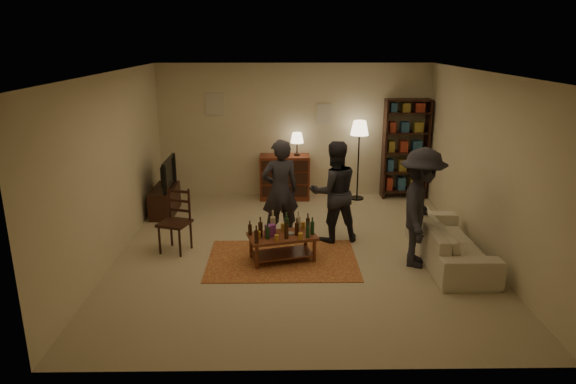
{
  "coord_description": "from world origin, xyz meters",
  "views": [
    {
      "loc": [
        -0.28,
        -7.37,
        3.17
      ],
      "look_at": [
        -0.17,
        0.1,
        0.92
      ],
      "focal_mm": 32.0,
      "sensor_mm": 36.0,
      "label": 1
    }
  ],
  "objects_px": {
    "sofa": "(450,241)",
    "person_left": "(280,191)",
    "dining_chair": "(176,218)",
    "floor_lamp": "(359,133)",
    "bookshelf": "(405,148)",
    "dresser": "(285,176)",
    "tv_stand": "(165,194)",
    "person_right": "(334,192)",
    "person_by_sofa": "(421,208)",
    "coffee_table": "(282,237)"
  },
  "relations": [
    {
      "from": "dining_chair",
      "to": "person_by_sofa",
      "type": "relative_size",
      "value": 0.57
    },
    {
      "from": "coffee_table",
      "to": "person_by_sofa",
      "type": "relative_size",
      "value": 0.63
    },
    {
      "from": "dresser",
      "to": "floor_lamp",
      "type": "xyz_separation_m",
      "value": [
        1.47,
        -0.06,
        0.88
      ]
    },
    {
      "from": "dining_chair",
      "to": "floor_lamp",
      "type": "xyz_separation_m",
      "value": [
        3.17,
        2.59,
        0.84
      ]
    },
    {
      "from": "bookshelf",
      "to": "person_left",
      "type": "relative_size",
      "value": 1.21
    },
    {
      "from": "tv_stand",
      "to": "person_right",
      "type": "distance_m",
      "value": 3.34
    },
    {
      "from": "coffee_table",
      "to": "floor_lamp",
      "type": "relative_size",
      "value": 0.67
    },
    {
      "from": "dining_chair",
      "to": "dresser",
      "type": "relative_size",
      "value": 0.73
    },
    {
      "from": "tv_stand",
      "to": "dresser",
      "type": "distance_m",
      "value": 2.43
    },
    {
      "from": "person_left",
      "to": "person_right",
      "type": "distance_m",
      "value": 0.86
    },
    {
      "from": "dining_chair",
      "to": "person_right",
      "type": "height_order",
      "value": "person_right"
    },
    {
      "from": "person_right",
      "to": "person_by_sofa",
      "type": "relative_size",
      "value": 0.95
    },
    {
      "from": "floor_lamp",
      "to": "person_left",
      "type": "height_order",
      "value": "person_left"
    },
    {
      "from": "person_right",
      "to": "bookshelf",
      "type": "bearing_deg",
      "value": -138.28
    },
    {
      "from": "floor_lamp",
      "to": "person_by_sofa",
      "type": "distance_m",
      "value": 3.24
    },
    {
      "from": "dining_chair",
      "to": "floor_lamp",
      "type": "height_order",
      "value": "floor_lamp"
    },
    {
      "from": "dining_chair",
      "to": "bookshelf",
      "type": "bearing_deg",
      "value": 52.22
    },
    {
      "from": "person_right",
      "to": "dresser",
      "type": "bearing_deg",
      "value": -84.32
    },
    {
      "from": "tv_stand",
      "to": "person_by_sofa",
      "type": "relative_size",
      "value": 0.61
    },
    {
      "from": "coffee_table",
      "to": "person_right",
      "type": "height_order",
      "value": "person_right"
    },
    {
      "from": "floor_lamp",
      "to": "person_left",
      "type": "distance_m",
      "value": 2.74
    },
    {
      "from": "sofa",
      "to": "person_right",
      "type": "distance_m",
      "value": 1.9
    },
    {
      "from": "dresser",
      "to": "floor_lamp",
      "type": "relative_size",
      "value": 0.85
    },
    {
      "from": "floor_lamp",
      "to": "bookshelf",
      "type": "bearing_deg",
      "value": 7.68
    },
    {
      "from": "tv_stand",
      "to": "floor_lamp",
      "type": "height_order",
      "value": "floor_lamp"
    },
    {
      "from": "person_left",
      "to": "dresser",
      "type": "bearing_deg",
      "value": -107.64
    },
    {
      "from": "sofa",
      "to": "coffee_table",
      "type": "bearing_deg",
      "value": 89.14
    },
    {
      "from": "dining_chair",
      "to": "dresser",
      "type": "distance_m",
      "value": 3.15
    },
    {
      "from": "tv_stand",
      "to": "floor_lamp",
      "type": "xyz_separation_m",
      "value": [
        3.73,
        0.85,
        0.97
      ]
    },
    {
      "from": "dresser",
      "to": "person_left",
      "type": "relative_size",
      "value": 0.82
    },
    {
      "from": "tv_stand",
      "to": "bookshelf",
      "type": "bearing_deg",
      "value": 11.8
    },
    {
      "from": "sofa",
      "to": "person_by_sofa",
      "type": "bearing_deg",
      "value": 104.16
    },
    {
      "from": "bookshelf",
      "to": "dresser",
      "type": "bearing_deg",
      "value": -178.43
    },
    {
      "from": "floor_lamp",
      "to": "person_by_sofa",
      "type": "xyz_separation_m",
      "value": [
        0.42,
        -3.18,
        -0.5
      ]
    },
    {
      "from": "bookshelf",
      "to": "person_right",
      "type": "distance_m",
      "value": 2.89
    },
    {
      "from": "floor_lamp",
      "to": "person_by_sofa",
      "type": "bearing_deg",
      "value": -82.5
    },
    {
      "from": "sofa",
      "to": "person_left",
      "type": "xyz_separation_m",
      "value": [
        -2.49,
        0.86,
        0.53
      ]
    },
    {
      "from": "sofa",
      "to": "person_right",
      "type": "bearing_deg",
      "value": 63.0
    },
    {
      "from": "tv_stand",
      "to": "person_left",
      "type": "relative_size",
      "value": 0.64
    },
    {
      "from": "floor_lamp",
      "to": "person_by_sofa",
      "type": "height_order",
      "value": "person_by_sofa"
    },
    {
      "from": "tv_stand",
      "to": "floor_lamp",
      "type": "distance_m",
      "value": 3.94
    },
    {
      "from": "person_right",
      "to": "person_by_sofa",
      "type": "bearing_deg",
      "value": 127.01
    },
    {
      "from": "person_by_sofa",
      "to": "tv_stand",
      "type": "bearing_deg",
      "value": 79.09
    },
    {
      "from": "tv_stand",
      "to": "bookshelf",
      "type": "xyz_separation_m",
      "value": [
        4.69,
        0.98,
        0.65
      ]
    },
    {
      "from": "coffee_table",
      "to": "sofa",
      "type": "relative_size",
      "value": 0.52
    },
    {
      "from": "person_by_sofa",
      "to": "dresser",
      "type": "bearing_deg",
      "value": 48.68
    },
    {
      "from": "person_by_sofa",
      "to": "bookshelf",
      "type": "bearing_deg",
      "value": 9.02
    },
    {
      "from": "coffee_table",
      "to": "sofa",
      "type": "height_order",
      "value": "coffee_table"
    },
    {
      "from": "dining_chair",
      "to": "bookshelf",
      "type": "xyz_separation_m",
      "value": [
        4.13,
        2.72,
        0.51
      ]
    },
    {
      "from": "dresser",
      "to": "person_by_sofa",
      "type": "xyz_separation_m",
      "value": [
        1.89,
        -3.24,
        0.39
      ]
    }
  ]
}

